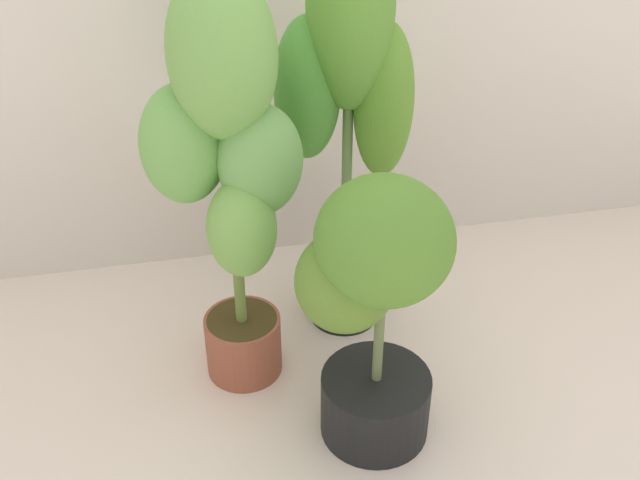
{
  "coord_description": "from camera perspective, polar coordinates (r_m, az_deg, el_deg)",
  "views": [
    {
      "loc": [
        -0.37,
        -1.05,
        1.29
      ],
      "look_at": [
        -0.09,
        0.3,
        0.38
      ],
      "focal_mm": 41.87,
      "sensor_mm": 36.0,
      "label": 1
    }
  ],
  "objects": [
    {
      "name": "potted_plant_center",
      "position": [
        1.5,
        4.04,
        -4.38
      ],
      "size": [
        0.4,
        0.38,
        0.64
      ],
      "color": "black",
      "rests_on": "ground"
    },
    {
      "name": "potted_plant_back_center",
      "position": [
        1.72,
        2.02,
        10.86
      ],
      "size": [
        0.35,
        0.25,
        1.08
      ],
      "color": "black",
      "rests_on": "ground"
    },
    {
      "name": "potted_plant_back_left",
      "position": [
        1.55,
        -7.12,
        6.2
      ],
      "size": [
        0.38,
        0.32,
        0.98
      ],
      "color": "#9A5038",
      "rests_on": "ground"
    },
    {
      "name": "ground_plane",
      "position": [
        1.71,
        5.22,
        -15.98
      ],
      "size": [
        8.0,
        8.0,
        0.0
      ],
      "primitive_type": "plane",
      "color": "silver",
      "rests_on": "ground"
    }
  ]
}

